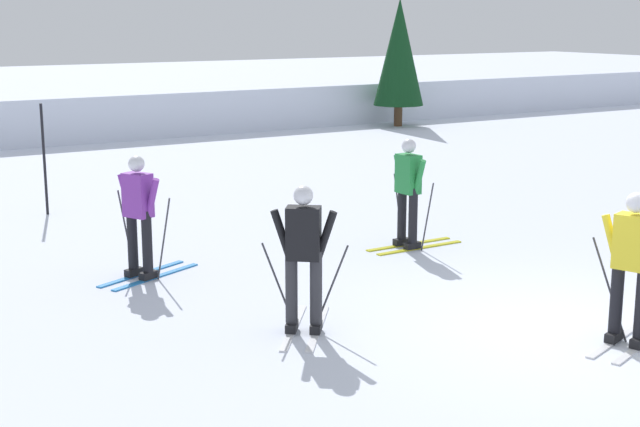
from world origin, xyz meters
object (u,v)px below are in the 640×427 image
object	(u,v)px
skier_black	(304,255)
skier_purple	(139,213)
trail_marker_pole	(44,160)
skier_green	(408,190)
conifer_far_left	(399,52)
skier_yellow	(632,265)

from	to	relation	value
skier_black	skier_purple	world-z (taller)	same
skier_black	trail_marker_pole	size ratio (longest dim) A/B	0.85
skier_green	conifer_far_left	distance (m)	16.13
skier_green	skier_yellow	bearing A→B (deg)	-96.19
trail_marker_pole	skier_green	bearing A→B (deg)	-52.39
trail_marker_pole	conifer_far_left	xyz separation A→B (m)	(13.43, 7.72, 1.37)
skier_black	skier_yellow	world-z (taller)	same
skier_purple	skier_green	bearing A→B (deg)	-7.19
skier_yellow	skier_purple	size ratio (longest dim) A/B	1.00
skier_black	conifer_far_left	world-z (taller)	conifer_far_left
skier_green	skier_yellow	size ratio (longest dim) A/B	1.00
skier_yellow	skier_purple	world-z (taller)	same
skier_yellow	trail_marker_pole	size ratio (longest dim) A/B	0.85
skier_black	skier_yellow	size ratio (longest dim) A/B	1.00
conifer_far_left	trail_marker_pole	bearing A→B (deg)	-150.10
skier_black	skier_yellow	distance (m)	3.58
skier_green	skier_purple	xyz separation A→B (m)	(-4.15, 0.52, 0.00)
skier_yellow	trail_marker_pole	xyz separation A→B (m)	(-3.62, 10.10, 0.09)
skier_black	skier_green	bearing A→B (deg)	37.30
skier_black	skier_green	xyz separation A→B (m)	(3.34, 2.55, 0.00)
skier_purple	conifer_far_left	distance (m)	18.46
skier_green	conifer_far_left	size ratio (longest dim) A/B	0.42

